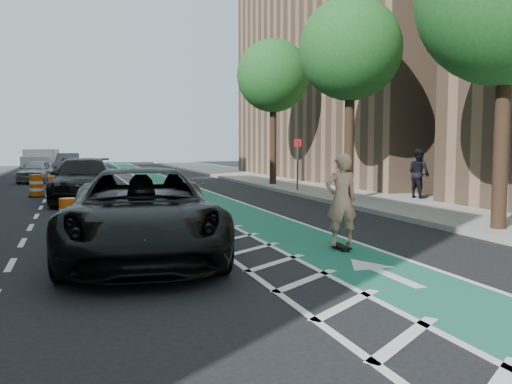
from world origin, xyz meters
name	(u,v)px	position (x,y,z in m)	size (l,w,h in m)	color
ground	(182,254)	(0.00, 0.00, 0.00)	(120.00, 120.00, 0.00)	black
bike_lane	(210,201)	(3.00, 10.00, 0.01)	(2.00, 90.00, 0.01)	#1B604D
buffer_strip	(172,202)	(1.50, 10.00, 0.01)	(1.40, 90.00, 0.01)	silver
sidewalk_right	(356,194)	(9.50, 10.00, 0.07)	(5.00, 90.00, 0.15)	gray
curb_right	(304,196)	(7.05, 10.00, 0.08)	(0.12, 90.00, 0.16)	gray
building_right_far	(392,31)	(17.50, 20.00, 9.50)	(14.00, 22.00, 19.00)	#84664C
tree_r_c	(347,51)	(7.90, 8.00, 5.77)	(4.20, 4.20, 7.90)	#382619
tree_r_d	(273,76)	(7.90, 16.00, 5.77)	(4.20, 4.20, 7.90)	#382619
sign_post	(298,164)	(7.60, 12.00, 1.35)	(0.35, 0.08, 2.47)	#4C4C4C
skateboard	(341,246)	(3.26, -0.61, 0.08)	(0.24, 0.73, 0.10)	black
skateboarder	(341,200)	(3.26, -0.61, 1.07)	(0.71, 0.46, 1.94)	tan
suv_near	(142,213)	(-0.79, 0.02, 0.88)	(2.91, 6.31, 1.75)	black
suv_far	(84,180)	(-1.71, 11.32, 0.84)	(2.37, 5.82, 1.69)	black
car_silver	(36,171)	(-4.22, 23.59, 0.68)	(1.59, 3.96, 1.35)	#A2A2A7
car_grey	(67,164)	(-2.54, 31.84, 0.80)	(1.68, 4.83, 1.59)	#58595D
pedestrian	(419,173)	(10.65, 7.15, 1.11)	(0.93, 0.73, 1.92)	black
box_truck	(41,163)	(-4.35, 31.20, 0.87)	(2.43, 4.71, 1.89)	silver
barrel_a	(69,215)	(-2.20, 3.92, 0.40)	(0.62, 0.62, 0.84)	orange
barrel_b	(36,186)	(-3.60, 14.00, 0.45)	(0.70, 0.70, 0.96)	#DC560B
barrel_c	(54,186)	(-2.90, 14.50, 0.40)	(0.62, 0.62, 0.85)	orange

